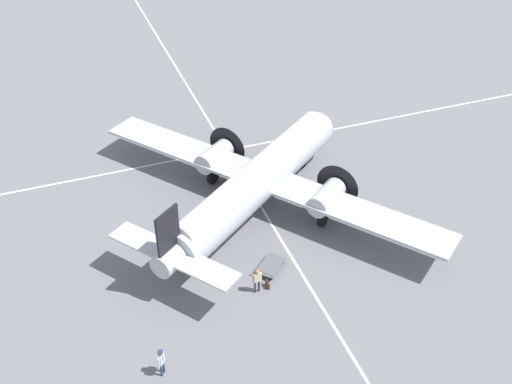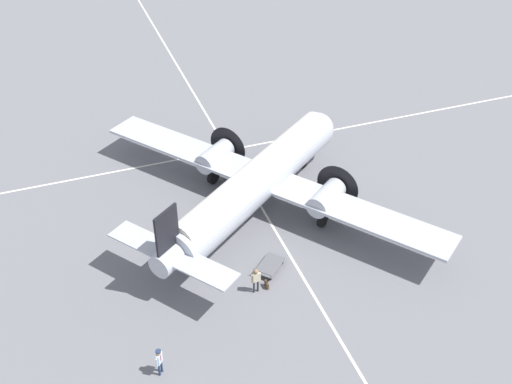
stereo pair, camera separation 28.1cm
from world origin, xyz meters
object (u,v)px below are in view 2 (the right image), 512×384
crew_foreground (159,359)px  baggage_cart (270,266)px  passenger_boarding (256,278)px  suitcase_near_door (267,285)px  airliner_main (260,178)px

crew_foreground → baggage_cart: (5.30, -7.87, -0.80)m
crew_foreground → passenger_boarding: size_ratio=1.00×
crew_foreground → suitcase_near_door: 8.22m
suitcase_near_door → baggage_cart: 1.55m
suitcase_near_door → crew_foreground: bearing=118.6°
crew_foreground → baggage_cart: crew_foreground is taller
suitcase_near_door → airliner_main: bearing=-16.6°
crew_foreground → suitcase_near_door: bearing=159.7°
passenger_boarding → baggage_cart: passenger_boarding is taller
baggage_cart → passenger_boarding: bearing=-176.2°
crew_foreground → passenger_boarding: 7.51m
airliner_main → passenger_boarding: size_ratio=12.97×
passenger_boarding → suitcase_near_door: 1.10m
passenger_boarding → airliner_main: bearing=66.2°
crew_foreground → suitcase_near_door: crew_foreground is taller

